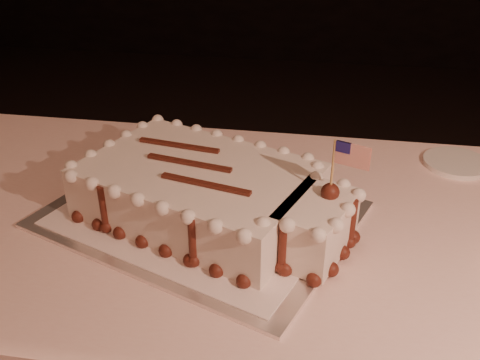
% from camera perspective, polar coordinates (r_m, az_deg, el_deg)
% --- Properties ---
extents(banquet_table, '(2.40, 0.80, 0.75)m').
position_cam_1_polar(banquet_table, '(1.30, 5.88, -18.23)').
color(banquet_table, '#FFD1C5').
rests_on(banquet_table, ground).
extents(cake_board, '(0.68, 0.60, 0.01)m').
position_cam_1_polar(cake_board, '(1.06, -4.28, -3.69)').
color(cake_board, silver).
rests_on(cake_board, banquet_table).
extents(doily, '(0.61, 0.54, 0.00)m').
position_cam_1_polar(doily, '(1.06, -4.29, -3.47)').
color(doily, white).
rests_on(doily, cake_board).
extents(sheet_cake, '(0.56, 0.43, 0.21)m').
position_cam_1_polar(sheet_cake, '(1.02, -2.99, -1.51)').
color(sheet_cake, white).
rests_on(sheet_cake, doily).
extents(side_plate, '(0.15, 0.15, 0.01)m').
position_cam_1_polar(side_plate, '(1.34, 22.06, 1.71)').
color(side_plate, white).
rests_on(side_plate, banquet_table).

